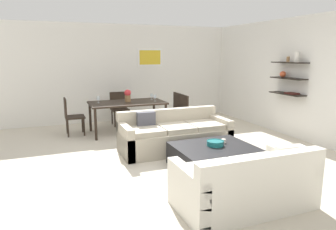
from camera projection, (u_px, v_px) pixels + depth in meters
ground_plane at (177, 155)px, 5.85m from camera, size 18.00×18.00×0.00m
back_wall_unit at (139, 73)px, 8.92m from camera, size 8.40×0.09×2.70m
right_wall_shelf_unit at (286, 77)px, 7.23m from camera, size 0.34×8.20×2.70m
sofa_beige at (174, 136)px, 6.13m from camera, size 2.15×0.90×0.78m
loveseat_white at (245, 184)px, 3.84m from camera, size 1.69×0.90×0.78m
coffee_table at (214, 157)px, 5.17m from camera, size 1.30×1.08×0.38m
decorative_bowl at (215, 143)px, 5.15m from camera, size 0.29×0.29×0.09m
candle_jar at (224, 141)px, 5.32m from camera, size 0.08×0.08×0.07m
dining_table at (127, 105)px, 7.44m from camera, size 1.78×1.00×0.75m
dining_chair_left_far at (71, 114)px, 7.21m from camera, size 0.44×0.44×0.88m
dining_chair_head at (119, 106)px, 8.30m from camera, size 0.44×0.44×0.88m
dining_chair_right_far at (173, 107)px, 8.14m from camera, size 0.44×0.44×0.88m
dining_chair_right_near at (180, 110)px, 7.74m from camera, size 0.44×0.44×0.88m
wine_glass_left_far at (98, 98)px, 7.27m from camera, size 0.07×0.07×0.16m
wine_glass_right_far at (152, 95)px, 7.75m from camera, size 0.06×0.06×0.16m
wine_glass_right_near at (155, 97)px, 7.53m from camera, size 0.07×0.07×0.16m
centerpiece_vase at (128, 95)px, 7.45m from camera, size 0.16×0.16×0.30m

